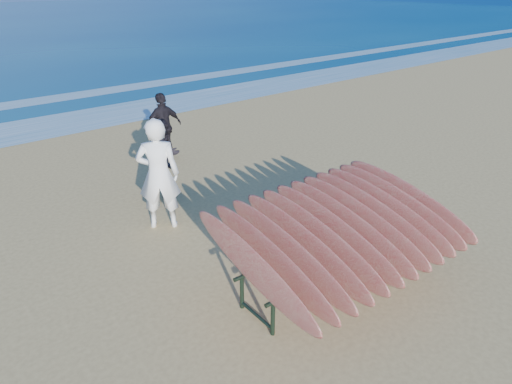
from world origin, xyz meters
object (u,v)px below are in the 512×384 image
Objects in this scene: person_white at (158,175)px; person_dark_a at (165,160)px; surfboard_rack at (340,229)px; person_dark_b at (164,126)px.

person_white is 1.21× the size of person_dark_a.
surfboard_rack is 3.30m from person_white.
person_dark_a is at bearing 59.62° from person_dark_b.
person_dark_a is 1.01× the size of person_dark_b.
person_white is 1.18m from person_dark_a.
person_dark_a is at bearing 99.30° from surfboard_rack.
person_dark_a reaches higher than surfboard_rack.
surfboard_rack is at bearing 82.74° from person_dark_b.
person_dark_b is (1.12, 2.01, -0.01)m from person_dark_a.
person_dark_b is at bearing -87.83° from person_white.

